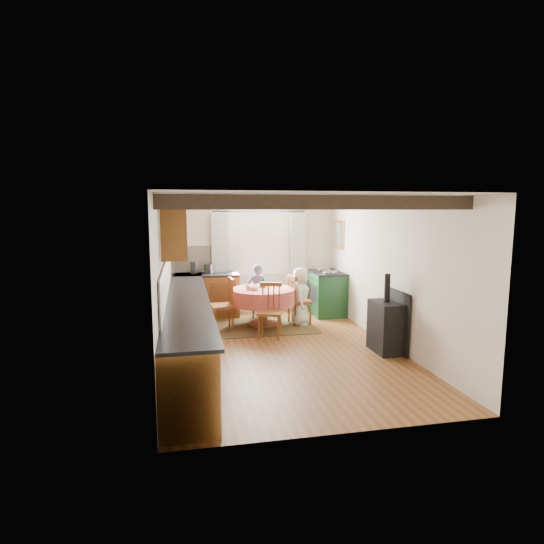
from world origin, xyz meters
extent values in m
cube|color=brown|center=(0.00, 0.00, 0.00)|extent=(3.60, 5.50, 0.00)
cube|color=white|center=(0.00, 0.00, 2.40)|extent=(3.60, 5.50, 0.00)
cube|color=silver|center=(0.00, 2.75, 1.20)|extent=(3.60, 0.00, 2.40)
cube|color=silver|center=(0.00, -2.75, 1.20)|extent=(3.60, 0.00, 2.40)
cube|color=silver|center=(-1.80, 0.00, 1.20)|extent=(0.00, 5.50, 2.40)
cube|color=silver|center=(1.80, 0.00, 1.20)|extent=(0.00, 5.50, 2.40)
cube|color=#3C2C1E|center=(0.00, -2.00, 2.31)|extent=(3.60, 0.16, 0.16)
cube|color=#3C2C1E|center=(0.00, -1.00, 2.31)|extent=(3.60, 0.16, 0.16)
cube|color=#3C2C1E|center=(0.00, 0.00, 2.31)|extent=(3.60, 0.16, 0.16)
cube|color=#3C2C1E|center=(0.00, 1.00, 2.31)|extent=(3.60, 0.16, 0.16)
cube|color=#3C2C1E|center=(0.00, 2.00, 2.31)|extent=(3.60, 0.16, 0.16)
cube|color=beige|center=(-1.78, 0.30, 1.20)|extent=(0.02, 4.50, 0.55)
cube|color=beige|center=(-1.00, 2.73, 1.20)|extent=(1.40, 0.02, 0.55)
cube|color=#9B5926|center=(-1.50, 0.00, 0.44)|extent=(0.60, 5.30, 0.88)
cube|color=#9B5926|center=(-1.05, 2.45, 0.44)|extent=(1.30, 0.60, 0.88)
cube|color=black|center=(-1.48, 0.00, 0.90)|extent=(0.64, 5.30, 0.04)
cube|color=black|center=(-1.05, 2.43, 0.90)|extent=(1.30, 0.64, 0.04)
cube|color=#9B5926|center=(-1.63, 1.20, 1.95)|extent=(0.34, 1.80, 0.90)
cube|color=#9B5926|center=(-1.63, -0.30, 1.90)|extent=(0.34, 0.90, 0.70)
cube|color=white|center=(0.10, 2.73, 1.60)|extent=(1.34, 0.03, 1.54)
cube|color=white|center=(0.10, 2.74, 1.60)|extent=(1.20, 0.01, 1.40)
cube|color=#A1A99D|center=(-0.75, 2.65, 1.10)|extent=(0.35, 0.10, 2.10)
cube|color=#A1A99D|center=(0.95, 2.65, 1.10)|extent=(0.35, 0.10, 2.10)
cylinder|color=black|center=(0.10, 2.65, 2.20)|extent=(2.00, 0.03, 0.03)
cube|color=gold|center=(1.77, 2.30, 1.70)|extent=(0.04, 0.50, 0.60)
cylinder|color=silver|center=(1.05, 2.72, 1.70)|extent=(0.30, 0.02, 0.30)
cube|color=#4F371D|center=(-0.04, 1.48, 0.01)|extent=(1.91, 1.48, 0.01)
imported|color=#45435A|center=(-0.03, 2.15, 0.56)|extent=(0.45, 0.33, 1.13)
imported|color=silver|center=(0.70, 1.44, 0.56)|extent=(0.51, 0.64, 1.13)
imported|color=silver|center=(-0.01, 1.67, 0.76)|extent=(0.23, 0.23, 0.05)
imported|color=silver|center=(-0.23, 1.41, 0.76)|extent=(0.21, 0.21, 0.06)
imported|color=silver|center=(-0.33, 1.47, 0.78)|extent=(0.12, 0.12, 0.10)
cylinder|color=#262628|center=(-1.31, 2.45, 1.05)|extent=(0.15, 0.15, 0.26)
cylinder|color=#262628|center=(-1.01, 2.45, 1.02)|extent=(0.17, 0.17, 0.19)
camera|label=1|loc=(-1.52, -6.68, 2.23)|focal=29.11mm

